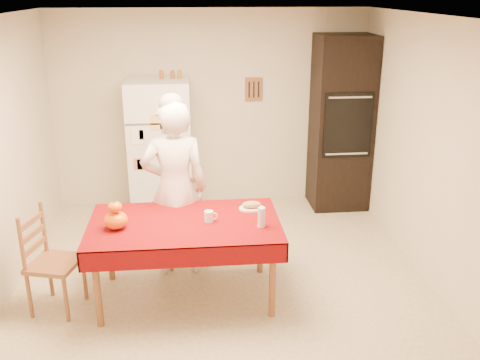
{
  "coord_description": "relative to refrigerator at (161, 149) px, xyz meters",
  "views": [
    {
      "loc": [
        -0.29,
        -4.53,
        2.73
      ],
      "look_at": [
        0.17,
        0.2,
        1.01
      ],
      "focal_mm": 40.0,
      "sensor_mm": 36.0,
      "label": 1
    }
  ],
  "objects": [
    {
      "name": "pumpkin_lower",
      "position": [
        -0.29,
        -2.11,
        -0.01
      ],
      "size": [
        0.21,
        0.21,
        0.15
      ],
      "primitive_type": "ellipsoid",
      "color": "#E65305",
      "rests_on": "dining_table"
    },
    {
      "name": "spice_jar_right",
      "position": [
        0.27,
        0.05,
        0.9
      ],
      "size": [
        0.05,
        0.05,
        0.1
      ],
      "primitive_type": "cylinder",
      "color": "#94601B",
      "rests_on": "refrigerator"
    },
    {
      "name": "coffee_mug",
      "position": [
        0.51,
        -2.05,
        -0.04
      ],
      "size": [
        0.08,
        0.08,
        0.1
      ],
      "primitive_type": "cylinder",
      "color": "white",
      "rests_on": "dining_table"
    },
    {
      "name": "seated_woman",
      "position": [
        0.2,
        -1.52,
        0.03
      ],
      "size": [
        0.67,
        0.46,
        1.76
      ],
      "primitive_type": "imported",
      "rotation": [
        0.0,
        0.0,
        3.2
      ],
      "color": "white",
      "rests_on": "floor"
    },
    {
      "name": "pumpkin_upper",
      "position": [
        -0.29,
        -2.11,
        0.11
      ],
      "size": [
        0.12,
        0.12,
        0.09
      ],
      "primitive_type": "ellipsoid",
      "color": "#DF5905",
      "rests_on": "pumpkin_lower"
    },
    {
      "name": "bread_loaf",
      "position": [
        0.92,
        -1.81,
        -0.04
      ],
      "size": [
        0.18,
        0.1,
        0.06
      ],
      "primitive_type": "ellipsoid",
      "color": "#A67D51",
      "rests_on": "bread_plate"
    },
    {
      "name": "floor",
      "position": [
        0.65,
        -1.88,
        -0.85
      ],
      "size": [
        4.5,
        4.5,
        0.0
      ],
      "primitive_type": "plane",
      "color": "tan",
      "rests_on": "ground"
    },
    {
      "name": "refrigerator",
      "position": [
        0.0,
        0.0,
        0.0
      ],
      "size": [
        0.75,
        0.74,
        1.7
      ],
      "color": "white",
      "rests_on": "floor"
    },
    {
      "name": "oven_cabinet",
      "position": [
        2.28,
        0.05,
        0.25
      ],
      "size": [
        0.7,
        0.62,
        2.2
      ],
      "color": "black",
      "rests_on": "floor"
    },
    {
      "name": "dining_table",
      "position": [
        0.29,
        -2.04,
        -0.16
      ],
      "size": [
        1.7,
        1.0,
        0.76
      ],
      "color": "brown",
      "rests_on": "floor"
    },
    {
      "name": "wine_glass",
      "position": [
        0.96,
        -2.2,
        -0.0
      ],
      "size": [
        0.07,
        0.07,
        0.18
      ],
      "primitive_type": "cylinder",
      "color": "silver",
      "rests_on": "dining_table"
    },
    {
      "name": "room_shell",
      "position": [
        0.65,
        -1.88,
        0.77
      ],
      "size": [
        4.02,
        4.52,
        2.51
      ],
      "color": "beige",
      "rests_on": "ground"
    },
    {
      "name": "spice_jar_left",
      "position": [
        0.05,
        0.05,
        0.9
      ],
      "size": [
        0.05,
        0.05,
        0.1
      ],
      "primitive_type": "cylinder",
      "color": "#93521A",
      "rests_on": "refrigerator"
    },
    {
      "name": "bread_plate",
      "position": [
        0.92,
        -1.81,
        -0.08
      ],
      "size": [
        0.24,
        0.24,
        0.02
      ],
      "primitive_type": "cylinder",
      "color": "white",
      "rests_on": "dining_table"
    },
    {
      "name": "chair_far",
      "position": [
        0.28,
        -1.28,
        -0.34
      ],
      "size": [
        0.47,
        0.45,
        0.95
      ],
      "rotation": [
        0.0,
        0.0,
        0.14
      ],
      "color": "brown",
      "rests_on": "floor"
    },
    {
      "name": "spice_jar_mid",
      "position": [
        0.18,
        0.05,
        0.9
      ],
      "size": [
        0.05,
        0.05,
        0.1
      ],
      "primitive_type": "cylinder",
      "color": "brown",
      "rests_on": "refrigerator"
    },
    {
      "name": "chair_left",
      "position": [
        -0.92,
        -2.1,
        -0.34
      ],
      "size": [
        0.5,
        0.51,
        0.95
      ],
      "rotation": [
        0.0,
        0.0,
        1.3
      ],
      "color": "brown",
      "rests_on": "floor"
    }
  ]
}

